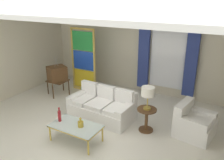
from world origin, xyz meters
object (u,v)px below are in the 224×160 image
Objects in this scene: bottle_crystal_tall at (59,115)px; table_lamp_brass at (148,93)px; vintage_tv at (57,74)px; round_side_table at (146,118)px; bottle_blue_decanter at (81,124)px; armchair_white at (193,124)px; coffee_table at (76,127)px; couch_white_long at (103,106)px; peacock_figurine at (84,91)px; stained_glass_divider at (83,62)px.

table_lamp_brass reaches higher than bottle_crystal_tall.
vintage_tv is at bearing 132.80° from bottle_crystal_tall.
bottle_blue_decanter is at bearing -132.72° from round_side_table.
armchair_white is (2.72, 1.60, -0.27)m from bottle_crystal_tall.
coffee_table is at bearing -145.27° from armchair_white.
couch_white_long is at bearing 99.13° from bottle_blue_decanter.
couch_white_long is at bearing 93.32° from coffee_table.
peacock_figurine is (-1.24, 0.83, -0.08)m from couch_white_long.
round_side_table is (2.56, -0.93, 0.14)m from peacock_figurine.
peacock_figurine is 2.84m from table_lamp_brass.
table_lamp_brass reaches higher than bottle_blue_decanter.
vintage_tv is 3.52m from round_side_table.
stained_glass_divider is (-1.57, 1.30, 0.75)m from couch_white_long.
bottle_blue_decanter reaches higher than peacock_figurine.
vintage_tv reaches higher than table_lamp_brass.
table_lamp_brass is (3.44, -0.66, 0.30)m from vintage_tv.
vintage_tv is 1.44× the size of armchair_white.
coffee_table is 1.92× the size of peacock_figurine.
round_side_table is 0.67m from table_lamp_brass.
coffee_table is 2.02× the size of table_lamp_brass.
table_lamp_brass is (1.24, 1.21, 0.66)m from coffee_table.
vintage_tv is at bearing 139.60° from coffee_table.
coffee_table is (0.08, -1.31, 0.07)m from couch_white_long.
couch_white_long is 1.40m from bottle_crystal_tall.
bottle_blue_decanter is 1.64m from round_side_table.
bottle_blue_decanter is 1.72m from table_lamp_brass.
bottle_crystal_tall is 2.59m from vintage_tv.
armchair_white is at bearing 19.25° from round_side_table.
peacock_figurine is at bearing 160.07° from round_side_table.
armchair_white is at bearing 6.52° from couch_white_long.
coffee_table is 1.23× the size of armchair_white.
couch_white_long is at bearing -14.89° from vintage_tv.
armchair_white is 1.10m from round_side_table.
stained_glass_divider is (0.56, 0.74, 0.33)m from vintage_tv.
stained_glass_divider is 1.01m from peacock_figurine.
coffee_table is 3.23× the size of bottle_crystal_tall.
table_lamp_brass is at bearing -25.80° from stained_glass_divider.
vintage_tv reaches higher than bottle_blue_decanter.
vintage_tv is at bearing -163.04° from peacock_figurine.
bottle_blue_decanter is 0.58m from bottle_crystal_tall.
bottle_crystal_tall is (-0.37, -1.33, 0.25)m from couch_white_long.
table_lamp_brass is (0.00, 0.00, 0.67)m from round_side_table.
vintage_tv is at bearing 169.17° from round_side_table.
bottle_blue_decanter is at bearing -38.53° from vintage_tv.
round_side_table is (1.24, 1.21, -0.02)m from coffee_table.
armchair_white reaches higher than bottle_blue_decanter.
table_lamp_brass is (2.56, -0.93, 0.81)m from peacock_figurine.
armchair_white is (2.14, 1.56, -0.20)m from bottle_blue_decanter.
peacock_figurine is at bearing 121.61° from coffee_table.
stained_glass_divider is 3.86× the size of table_lamp_brass.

